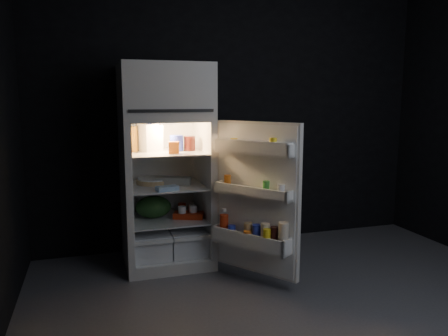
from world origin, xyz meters
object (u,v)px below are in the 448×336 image
object	(u,v)px
fridge_door	(256,201)
milk_jug	(150,138)
yogurt_tray	(189,215)
egg_carton	(173,181)
refrigerator	(165,159)

from	to	relation	value
fridge_door	milk_jug	distance (m)	1.12
yogurt_tray	egg_carton	bearing A→B (deg)	-179.99
egg_carton	fridge_door	bearing A→B (deg)	-28.59
fridge_door	egg_carton	distance (m)	0.84
refrigerator	fridge_door	distance (m)	0.95
milk_jug	yogurt_tray	bearing A→B (deg)	-46.07
refrigerator	milk_jug	xyz separation A→B (m)	(-0.13, 0.02, 0.19)
fridge_door	milk_jug	xyz separation A→B (m)	(-0.72, 0.71, 0.46)
fridge_door	egg_carton	world-z (taller)	fridge_door
egg_carton	yogurt_tray	size ratio (longest dim) A/B	1.17
refrigerator	fridge_door	bearing A→B (deg)	-49.08
fridge_door	milk_jug	world-z (taller)	fridge_door
egg_carton	refrigerator	bearing A→B (deg)	158.78
fridge_door	milk_jug	size ratio (longest dim) A/B	5.08
fridge_door	yogurt_tray	distance (m)	0.75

